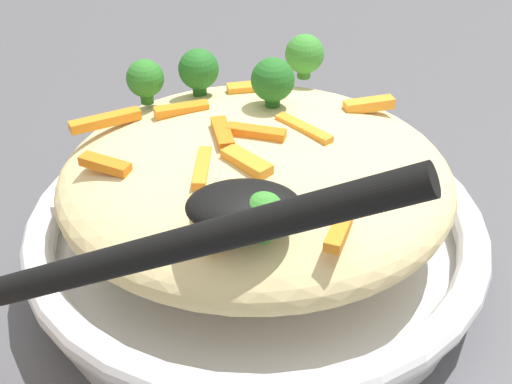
% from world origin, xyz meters
% --- Properties ---
extents(ground_plane, '(2.40, 2.40, 0.00)m').
position_xyz_m(ground_plane, '(0.00, 0.00, 0.00)').
color(ground_plane, '#4C4C51').
extents(serving_bowl, '(0.29, 0.29, 0.05)m').
position_xyz_m(serving_bowl, '(0.00, 0.00, 0.02)').
color(serving_bowl, silver).
rests_on(serving_bowl, ground_plane).
extents(pasta_mound, '(0.24, 0.22, 0.06)m').
position_xyz_m(pasta_mound, '(0.00, 0.00, 0.07)').
color(pasta_mound, '#DBC689').
rests_on(pasta_mound, serving_bowl).
extents(carrot_piece_0, '(0.02, 0.04, 0.01)m').
position_xyz_m(carrot_piece_0, '(0.03, 0.07, 0.10)').
color(carrot_piece_0, orange).
rests_on(carrot_piece_0, pasta_mound).
extents(carrot_piece_1, '(0.04, 0.02, 0.01)m').
position_xyz_m(carrot_piece_1, '(-0.00, 0.00, 0.10)').
color(carrot_piece_1, orange).
rests_on(carrot_piece_1, pasta_mound).
extents(carrot_piece_2, '(0.01, 0.03, 0.01)m').
position_xyz_m(carrot_piece_2, '(0.02, -0.00, 0.10)').
color(carrot_piece_2, orange).
rests_on(carrot_piece_2, pasta_mound).
extents(carrot_piece_3, '(0.01, 0.04, 0.01)m').
position_xyz_m(carrot_piece_3, '(0.03, 0.03, 0.10)').
color(carrot_piece_3, orange).
rests_on(carrot_piece_3, pasta_mound).
extents(carrot_piece_4, '(0.04, 0.03, 0.01)m').
position_xyz_m(carrot_piece_4, '(0.09, -0.03, 0.09)').
color(carrot_piece_4, orange).
rests_on(carrot_piece_4, pasta_mound).
extents(carrot_piece_5, '(0.03, 0.02, 0.01)m').
position_xyz_m(carrot_piece_5, '(-0.07, -0.04, 0.10)').
color(carrot_piece_5, orange).
rests_on(carrot_piece_5, pasta_mound).
extents(carrot_piece_6, '(0.03, 0.01, 0.01)m').
position_xyz_m(carrot_piece_6, '(-0.00, -0.07, 0.10)').
color(carrot_piece_6, orange).
rests_on(carrot_piece_6, pasta_mound).
extents(carrot_piece_7, '(0.03, 0.04, 0.01)m').
position_xyz_m(carrot_piece_7, '(-0.03, -0.01, 0.10)').
color(carrot_piece_7, orange).
rests_on(carrot_piece_7, pasta_mound).
extents(carrot_piece_8, '(0.03, 0.03, 0.01)m').
position_xyz_m(carrot_piece_8, '(0.01, 0.03, 0.10)').
color(carrot_piece_8, orange).
rests_on(carrot_piece_8, pasta_mound).
extents(carrot_piece_9, '(0.02, 0.03, 0.01)m').
position_xyz_m(carrot_piece_9, '(-0.04, 0.09, 0.09)').
color(carrot_piece_9, orange).
rests_on(carrot_piece_9, pasta_mound).
extents(carrot_piece_10, '(0.03, 0.02, 0.01)m').
position_xyz_m(carrot_piece_10, '(0.08, 0.02, 0.09)').
color(carrot_piece_10, orange).
rests_on(carrot_piece_10, pasta_mound).
extents(carrot_piece_11, '(0.03, 0.02, 0.01)m').
position_xyz_m(carrot_piece_11, '(0.04, -0.04, 0.10)').
color(carrot_piece_11, orange).
rests_on(carrot_piece_11, pasta_mound).
extents(broccoli_floret_0, '(0.03, 0.03, 0.03)m').
position_xyz_m(broccoli_floret_0, '(-0.04, -0.09, 0.11)').
color(broccoli_floret_0, '#377928').
rests_on(broccoli_floret_0, pasta_mound).
extents(broccoli_floret_1, '(0.03, 0.03, 0.03)m').
position_xyz_m(broccoli_floret_1, '(0.03, -0.07, 0.11)').
color(broccoli_floret_1, '#205B1C').
rests_on(broccoli_floret_1, pasta_mound).
extents(broccoli_floret_2, '(0.02, 0.02, 0.03)m').
position_xyz_m(broccoli_floret_2, '(0.07, -0.06, 0.11)').
color(broccoli_floret_2, '#296820').
rests_on(broccoli_floret_2, pasta_mound).
extents(broccoli_floret_3, '(0.02, 0.02, 0.03)m').
position_xyz_m(broccoli_floret_3, '(-0.00, 0.09, 0.11)').
color(broccoli_floret_3, '#377928').
rests_on(broccoli_floret_3, pasta_mound).
extents(broccoli_floret_4, '(0.03, 0.03, 0.03)m').
position_xyz_m(broccoli_floret_4, '(-0.01, -0.04, 0.11)').
color(broccoli_floret_4, '#205B1C').
rests_on(broccoli_floret_4, pasta_mound).
extents(serving_spoon, '(0.16, 0.13, 0.10)m').
position_xyz_m(serving_spoon, '(0.02, 0.11, 0.12)').
color(serving_spoon, black).
rests_on(serving_spoon, pasta_mound).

